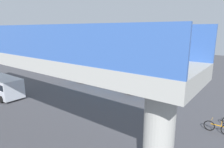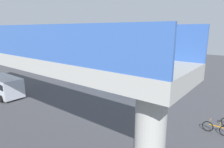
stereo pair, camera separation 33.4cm
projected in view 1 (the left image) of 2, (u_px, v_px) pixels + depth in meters
name	position (u px, v px, depth m)	size (l,w,h in m)	color
ground	(110.00, 86.00, 23.62)	(80.00, 80.00, 0.00)	#424247
city_bus	(110.00, 71.00, 23.44)	(11.54, 2.85, 3.15)	#196BB7
parked_van	(3.00, 86.00, 19.78)	(4.80, 2.17, 2.05)	#B7BCC6
bicycle_orange	(218.00, 128.00, 12.98)	(1.77, 0.44, 0.96)	black
traffic_sign	(92.00, 62.00, 29.17)	(0.08, 0.60, 2.80)	slate
lane_dash_leftmost	(151.00, 87.00, 23.54)	(2.00, 0.20, 0.01)	silver
lane_dash_left	(124.00, 81.00, 25.90)	(2.00, 0.20, 0.01)	silver
lane_dash_centre	(101.00, 77.00, 28.25)	(2.00, 0.20, 0.01)	silver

